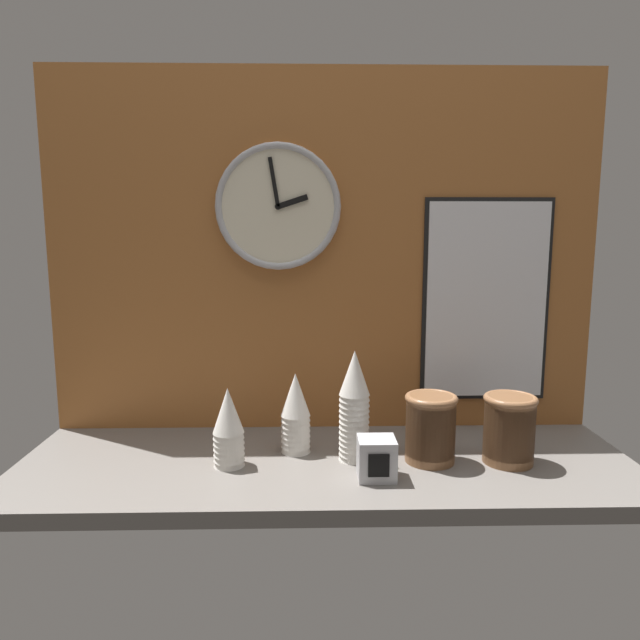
{
  "coord_description": "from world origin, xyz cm",
  "views": [
    {
      "loc": [
        -5.05,
        -141.96,
        59.05
      ],
      "look_at": [
        -1.63,
        4.0,
        36.28
      ],
      "focal_mm": 32.0,
      "sensor_mm": 36.0,
      "label": 1
    }
  ],
  "objects_px": {
    "cup_stack_center_left": "(228,427)",
    "napkin_dispenser": "(377,458)",
    "cup_stack_center": "(296,413)",
    "menu_board": "(486,301)",
    "bowl_stack_right": "(430,427)",
    "bowl_stack_far_right": "(509,428)",
    "wall_clock": "(278,207)",
    "cup_stack_center_right": "(354,406)"
  },
  "relations": [
    {
      "from": "menu_board",
      "to": "bowl_stack_right",
      "type": "bearing_deg",
      "value": -128.99
    },
    {
      "from": "cup_stack_center_right",
      "to": "cup_stack_center_left",
      "type": "xyz_separation_m",
      "value": [
        -0.32,
        -0.03,
        -0.04
      ]
    },
    {
      "from": "napkin_dispenser",
      "to": "bowl_stack_far_right",
      "type": "bearing_deg",
      "value": 14.01
    },
    {
      "from": "cup_stack_center_left",
      "to": "wall_clock",
      "type": "distance_m",
      "value": 0.63
    },
    {
      "from": "cup_stack_center_left",
      "to": "menu_board",
      "type": "distance_m",
      "value": 0.83
    },
    {
      "from": "menu_board",
      "to": "bowl_stack_far_right",
      "type": "bearing_deg",
      "value": -92.75
    },
    {
      "from": "cup_stack_center",
      "to": "cup_stack_center_right",
      "type": "relative_size",
      "value": 0.75
    },
    {
      "from": "bowl_stack_far_right",
      "to": "wall_clock",
      "type": "bearing_deg",
      "value": 156.0
    },
    {
      "from": "napkin_dispenser",
      "to": "menu_board",
      "type": "bearing_deg",
      "value": 44.89
    },
    {
      "from": "menu_board",
      "to": "cup_stack_center",
      "type": "bearing_deg",
      "value": -161.15
    },
    {
      "from": "cup_stack_center_right",
      "to": "bowl_stack_right",
      "type": "xyz_separation_m",
      "value": [
        0.2,
        -0.01,
        -0.05
      ]
    },
    {
      "from": "cup_stack_center_left",
      "to": "napkin_dispenser",
      "type": "bearing_deg",
      "value": -12.72
    },
    {
      "from": "cup_stack_center",
      "to": "bowl_stack_right",
      "type": "distance_m",
      "value": 0.36
    },
    {
      "from": "cup_stack_center_left",
      "to": "menu_board",
      "type": "height_order",
      "value": "menu_board"
    },
    {
      "from": "cup_stack_center_left",
      "to": "napkin_dispenser",
      "type": "distance_m",
      "value": 0.38
    },
    {
      "from": "cup_stack_center",
      "to": "cup_stack_center_left",
      "type": "distance_m",
      "value": 0.19
    },
    {
      "from": "cup_stack_center_right",
      "to": "menu_board",
      "type": "relative_size",
      "value": 0.49
    },
    {
      "from": "cup_stack_center",
      "to": "napkin_dispenser",
      "type": "distance_m",
      "value": 0.27
    },
    {
      "from": "cup_stack_center_right",
      "to": "bowl_stack_far_right",
      "type": "relative_size",
      "value": 1.64
    },
    {
      "from": "cup_stack_center",
      "to": "bowl_stack_far_right",
      "type": "xyz_separation_m",
      "value": [
        0.55,
        -0.08,
        -0.02
      ]
    },
    {
      "from": "menu_board",
      "to": "napkin_dispenser",
      "type": "distance_m",
      "value": 0.62
    },
    {
      "from": "wall_clock",
      "to": "cup_stack_center_right",
      "type": "bearing_deg",
      "value": -49.87
    },
    {
      "from": "cup_stack_center",
      "to": "bowl_stack_right",
      "type": "xyz_separation_m",
      "value": [
        0.35,
        -0.07,
        -0.02
      ]
    },
    {
      "from": "cup_stack_center",
      "to": "bowl_stack_far_right",
      "type": "distance_m",
      "value": 0.56
    },
    {
      "from": "wall_clock",
      "to": "napkin_dispenser",
      "type": "relative_size",
      "value": 3.62
    },
    {
      "from": "bowl_stack_right",
      "to": "menu_board",
      "type": "height_order",
      "value": "menu_board"
    },
    {
      "from": "cup_stack_center",
      "to": "wall_clock",
      "type": "xyz_separation_m",
      "value": [
        -0.05,
        0.18,
        0.55
      ]
    },
    {
      "from": "bowl_stack_right",
      "to": "napkin_dispenser",
      "type": "distance_m",
      "value": 0.19
    },
    {
      "from": "bowl_stack_far_right",
      "to": "menu_board",
      "type": "height_order",
      "value": "menu_board"
    },
    {
      "from": "cup_stack_center_left",
      "to": "menu_board",
      "type": "xyz_separation_m",
      "value": [
        0.73,
        0.28,
        0.29
      ]
    },
    {
      "from": "wall_clock",
      "to": "napkin_dispenser",
      "type": "bearing_deg",
      "value": -55.04
    },
    {
      "from": "wall_clock",
      "to": "napkin_dispenser",
      "type": "distance_m",
      "value": 0.75
    },
    {
      "from": "bowl_stack_right",
      "to": "napkin_dispenser",
      "type": "relative_size",
      "value": 1.79
    },
    {
      "from": "cup_stack_center_left",
      "to": "wall_clock",
      "type": "height_order",
      "value": "wall_clock"
    },
    {
      "from": "cup_stack_center_left",
      "to": "napkin_dispenser",
      "type": "relative_size",
      "value": 2.06
    },
    {
      "from": "cup_stack_center",
      "to": "napkin_dispenser",
      "type": "xyz_separation_m",
      "value": [
        0.2,
        -0.17,
        -0.06
      ]
    },
    {
      "from": "wall_clock",
      "to": "cup_stack_center_left",
      "type": "bearing_deg",
      "value": -113.56
    },
    {
      "from": "menu_board",
      "to": "cup_stack_center_right",
      "type": "bearing_deg",
      "value": -148.72
    },
    {
      "from": "cup_stack_center",
      "to": "cup_stack_center_left",
      "type": "bearing_deg",
      "value": -152.23
    },
    {
      "from": "cup_stack_center",
      "to": "cup_stack_center_left",
      "type": "height_order",
      "value": "cup_stack_center"
    },
    {
      "from": "wall_clock",
      "to": "menu_board",
      "type": "distance_m",
      "value": 0.67
    },
    {
      "from": "cup_stack_center",
      "to": "menu_board",
      "type": "relative_size",
      "value": 0.36
    }
  ]
}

